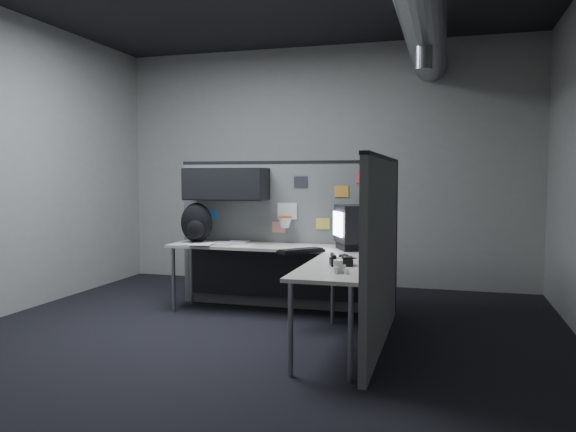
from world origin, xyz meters
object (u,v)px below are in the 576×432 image
(monitor, at_px, (358,227))
(backpack, at_px, (197,223))
(phone, at_px, (340,261))
(desk, at_px, (291,261))
(keyboard, at_px, (301,251))

(monitor, height_order, backpack, monitor)
(phone, bearing_deg, desk, 121.95)
(desk, bearing_deg, keyboard, -50.12)
(monitor, bearing_deg, keyboard, -123.01)
(phone, bearing_deg, keyboard, 121.61)
(monitor, bearing_deg, backpack, -164.21)
(keyboard, relative_size, phone, 1.84)
(keyboard, height_order, backpack, backpack)
(desk, distance_m, keyboard, 0.28)
(keyboard, distance_m, phone, 0.81)
(monitor, xyz_separation_m, backpack, (-1.79, 0.07, -0.01))
(desk, height_order, monitor, monitor)
(desk, bearing_deg, backpack, 166.48)
(monitor, bearing_deg, phone, -70.92)
(keyboard, bearing_deg, phone, -53.01)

